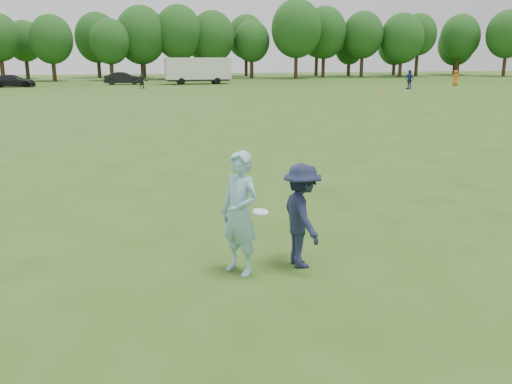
% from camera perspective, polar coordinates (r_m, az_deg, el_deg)
% --- Properties ---
extents(ground, '(200.00, 200.00, 0.00)m').
position_cam_1_polar(ground, '(9.01, -1.65, -8.86)').
color(ground, '#314C15').
rests_on(ground, ground).
extents(thrower, '(0.82, 0.89, 2.05)m').
position_cam_1_polar(thrower, '(8.84, -1.72, -2.26)').
color(thrower, '#87BBD2').
rests_on(thrower, ground).
extents(defender, '(0.69, 1.17, 1.79)m').
position_cam_1_polar(defender, '(9.19, 4.84, -2.50)').
color(defender, '#1B213C').
rests_on(defender, ground).
extents(player_far_b, '(0.83, 1.27, 2.01)m').
position_cam_1_polar(player_far_b, '(60.58, 15.83, 11.32)').
color(player_far_b, navy).
rests_on(player_far_b, ground).
extents(player_far_c, '(0.99, 0.76, 1.81)m').
position_cam_1_polar(player_far_c, '(69.33, 20.25, 11.21)').
color(player_far_c, '#CE6318').
rests_on(player_far_c, ground).
extents(player_far_d, '(1.46, 0.65, 1.52)m').
position_cam_1_polar(player_far_d, '(60.61, -11.93, 11.32)').
color(player_far_d, '#262626').
rests_on(player_far_d, ground).
extents(car_d, '(4.78, 2.08, 1.37)m').
position_cam_1_polar(car_d, '(67.92, -24.19, 10.62)').
color(car_d, black).
rests_on(car_d, ground).
extents(car_f, '(4.71, 2.11, 1.50)m').
position_cam_1_polar(car_f, '(69.28, -13.78, 11.54)').
color(car_f, black).
rests_on(car_f, ground).
extents(field_cone, '(0.28, 0.28, 0.30)m').
position_cam_1_polar(field_cone, '(52.92, 12.94, 10.22)').
color(field_cone, '#F24D0C').
rests_on(field_cone, ground).
extents(disc_in_play, '(0.32, 0.31, 0.07)m').
position_cam_1_polar(disc_in_play, '(8.65, 0.45, -2.12)').
color(disc_in_play, white).
rests_on(disc_in_play, ground).
extents(cargo_trailer, '(9.00, 2.75, 3.20)m').
position_cam_1_polar(cargo_trailer, '(69.10, -6.15, 12.71)').
color(cargo_trailer, white).
rests_on(cargo_trailer, ground).
extents(treeline, '(130.35, 18.39, 11.74)m').
position_cam_1_polar(treeline, '(85.14, -12.09, 15.78)').
color(treeline, '#332114').
rests_on(treeline, ground).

